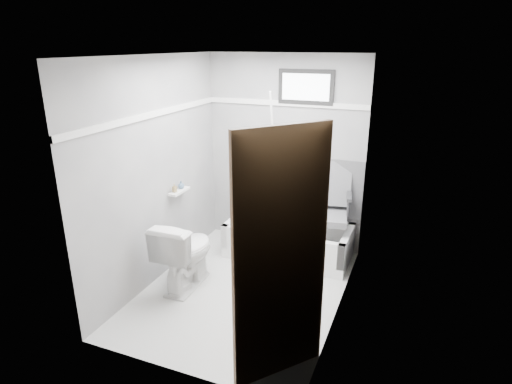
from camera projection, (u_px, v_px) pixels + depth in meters
The scene contains 19 objects.
floor at pixel (244, 290), 4.58m from camera, with size 2.60×2.60×0.00m, color white.
ceiling at pixel (241, 55), 3.79m from camera, with size 2.60×2.60×0.00m, color silver.
wall_back at pixel (284, 153), 5.32m from camera, with size 2.00×0.02×2.40m, color slate.
wall_front at pixel (170, 237), 3.04m from camera, with size 2.00×0.02×2.40m, color slate.
wall_left at pixel (156, 173), 4.53m from camera, with size 0.02×2.60×2.40m, color slate.
wall_right at pixel (345, 197), 3.83m from camera, with size 0.02×2.60×2.40m, color slate.
bathtub at pixel (288, 240), 5.26m from camera, with size 1.50×0.70×0.42m, color white, non-canonical shape.
office_chair at pixel (324, 210), 5.00m from camera, with size 0.61×0.61×1.06m, color #5E5F63, non-canonical shape.
toilet at pixel (185, 253), 4.56m from camera, with size 0.44×0.79×0.77m, color white.
door at pixel (302, 287), 2.78m from camera, with size 0.78×0.78×2.00m, color #52331E, non-canonical shape.
window at pixel (306, 87), 4.95m from camera, with size 0.66×0.04×0.40m, color black, non-canonical shape.
backerboard at pixel (302, 186), 5.36m from camera, with size 1.50×0.02×0.78m, color #4C4C4F.
trim_back at pixel (285, 103), 5.11m from camera, with size 2.00×0.02×0.06m, color white.
trim_left at pixel (153, 114), 4.32m from camera, with size 0.02×2.60×0.06m, color white.
pole at pixel (275, 170), 5.17m from camera, with size 0.02×0.02×1.95m, color white.
shelf at pixel (179, 191), 4.88m from camera, with size 0.10×0.32×0.03m, color white.
soap_bottle_a at pixel (174, 188), 4.79m from camera, with size 0.04×0.04×0.09m, color olive.
soap_bottle_b at pixel (181, 185), 4.92m from camera, with size 0.07×0.07×0.09m, color #466280.
faucet at pixel (268, 201), 5.58m from camera, with size 0.26×0.10×0.16m, color silver, non-canonical shape.
Camera 1 is at (1.60, -3.64, 2.51)m, focal length 30.00 mm.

